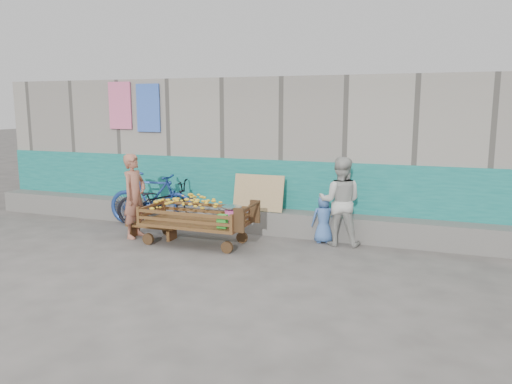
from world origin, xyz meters
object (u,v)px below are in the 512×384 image
(child, at_px, (324,219))
(bicycle_blue, at_px, (151,199))
(bicycle_dark, at_px, (160,203))
(vendor_man, at_px, (134,196))
(bench, at_px, (153,228))
(banana_cart, at_px, (193,212))
(woman, at_px, (340,201))

(child, bearing_deg, bicycle_blue, -18.46)
(bicycle_dark, bearing_deg, vendor_man, 166.14)
(bench, height_order, child, child)
(vendor_man, height_order, bicycle_blue, vendor_man)
(vendor_man, xyz_separation_m, bicycle_dark, (0.00, 0.89, -0.31))
(bench, distance_m, child, 3.18)
(child, distance_m, bicycle_dark, 3.40)
(child, height_order, bicycle_blue, bicycle_blue)
(vendor_man, relative_size, bicycle_dark, 0.86)
(banana_cart, height_order, bicycle_dark, bicycle_dark)
(banana_cart, height_order, vendor_man, vendor_man)
(bench, height_order, vendor_man, vendor_man)
(vendor_man, xyz_separation_m, bicycle_blue, (-0.21, 0.89, -0.23))
(vendor_man, relative_size, child, 1.79)
(vendor_man, relative_size, woman, 1.00)
(bench, xyz_separation_m, vendor_man, (-0.34, -0.05, 0.60))
(bicycle_dark, bearing_deg, banana_cart, -140.77)
(bench, xyz_separation_m, bicycle_dark, (-0.34, 0.84, 0.30))
(child, height_order, bicycle_dark, bicycle_dark)
(banana_cart, bearing_deg, bench, 174.40)
(bicycle_dark, bearing_deg, child, -104.55)
(child, bearing_deg, vendor_man, -3.72)
(bench, bearing_deg, bicycle_dark, 111.83)
(banana_cart, bearing_deg, vendor_man, 178.40)
(bench, height_order, woman, woman)
(woman, xyz_separation_m, bicycle_blue, (-3.90, 0.08, -0.23))
(vendor_man, bearing_deg, banana_cart, -89.60)
(woman, distance_m, bicycle_dark, 3.71)
(bench, bearing_deg, banana_cart, -5.60)
(bicycle_dark, bearing_deg, woman, -105.12)
(banana_cart, xyz_separation_m, child, (2.16, 0.89, -0.14))
(banana_cart, relative_size, vendor_man, 1.28)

